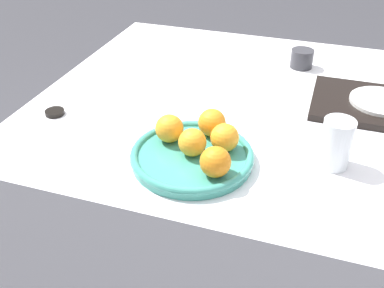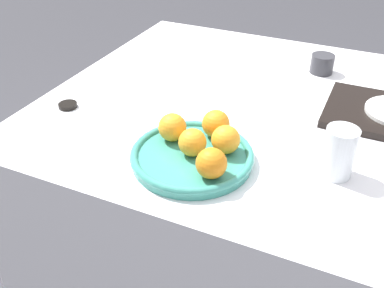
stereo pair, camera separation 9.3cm
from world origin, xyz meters
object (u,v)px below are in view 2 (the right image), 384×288
(orange_0, at_px, (211,163))
(orange_3, at_px, (172,127))
(orange_2, at_px, (192,142))
(soy_dish, at_px, (68,105))
(orange_4, at_px, (226,140))
(orange_1, at_px, (216,124))
(fruit_platter, at_px, (192,156))
(water_glass, at_px, (339,152))
(cup_0, at_px, (322,64))

(orange_0, relative_size, orange_3, 1.00)
(orange_0, xyz_separation_m, orange_2, (-0.07, 0.06, -0.00))
(soy_dish, bearing_deg, orange_4, -5.82)
(orange_3, bearing_deg, orange_1, 33.44)
(orange_1, relative_size, orange_4, 1.02)
(soy_dish, bearing_deg, orange_3, -8.53)
(fruit_platter, relative_size, orange_2, 4.43)
(water_glass, height_order, soy_dish, water_glass)
(orange_0, relative_size, orange_4, 1.02)
(orange_4, distance_m, soy_dish, 0.50)
(orange_1, distance_m, water_glass, 0.29)
(orange_3, bearing_deg, soy_dish, 171.47)
(orange_0, distance_m, water_glass, 0.28)
(orange_0, distance_m, orange_2, 0.09)
(orange_3, bearing_deg, orange_2, -28.31)
(orange_1, distance_m, soy_dish, 0.45)
(orange_0, xyz_separation_m, orange_1, (-0.05, 0.16, 0.00))
(orange_3, height_order, orange_4, orange_3)
(orange_2, bearing_deg, soy_dish, 167.95)
(orange_0, height_order, orange_1, same)
(fruit_platter, bearing_deg, cup_0, 74.41)
(water_glass, bearing_deg, cup_0, 104.22)
(orange_1, relative_size, orange_3, 1.00)
(fruit_platter, bearing_deg, orange_1, 79.17)
(orange_4, relative_size, cup_0, 0.91)
(water_glass, bearing_deg, orange_1, 178.60)
(orange_0, bearing_deg, orange_2, 140.50)
(orange_1, relative_size, orange_2, 1.05)
(fruit_platter, height_order, orange_3, orange_3)
(orange_1, height_order, orange_3, same)
(water_glass, distance_m, cup_0, 0.56)
(soy_dish, bearing_deg, fruit_platter, -12.26)
(orange_2, distance_m, cup_0, 0.65)
(orange_1, xyz_separation_m, orange_2, (-0.02, -0.10, -0.00))
(orange_4, distance_m, water_glass, 0.25)
(orange_3, bearing_deg, water_glass, 7.67)
(orange_2, xyz_separation_m, cup_0, (0.17, 0.63, -0.02))
(orange_0, distance_m, cup_0, 0.69)
(cup_0, bearing_deg, orange_4, -100.61)
(fruit_platter, height_order, soy_dish, fruit_platter)
(orange_2, xyz_separation_m, water_glass, (0.31, 0.09, 0.01))
(fruit_platter, height_order, cup_0, cup_0)
(fruit_platter, relative_size, soy_dish, 5.48)
(orange_2, xyz_separation_m, orange_3, (-0.07, 0.04, 0.00))
(orange_1, bearing_deg, orange_3, -146.56)
(orange_1, height_order, orange_2, orange_1)
(orange_3, height_order, cup_0, orange_3)
(orange_0, relative_size, orange_2, 1.05)
(fruit_platter, bearing_deg, orange_3, 150.59)
(orange_1, distance_m, orange_3, 0.11)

